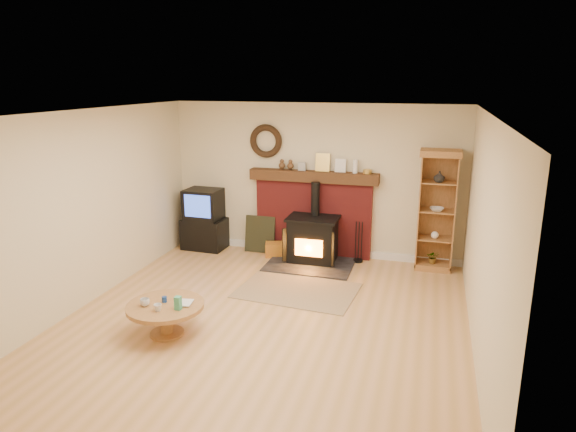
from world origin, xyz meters
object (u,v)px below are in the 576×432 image
(tv_unit, at_px, (204,220))
(curio_cabinet, at_px, (437,210))
(wood_stove, at_px, (312,241))
(coffee_table, at_px, (165,310))

(tv_unit, relative_size, curio_cabinet, 0.56)
(curio_cabinet, bearing_deg, wood_stove, -171.87)
(wood_stove, height_order, curio_cabinet, curio_cabinet)
(wood_stove, height_order, tv_unit, wood_stove)
(tv_unit, bearing_deg, coffee_table, -73.22)
(tv_unit, bearing_deg, wood_stove, -5.36)
(curio_cabinet, distance_m, coffee_table, 4.48)
(tv_unit, xyz_separation_m, coffee_table, (0.94, -3.13, -0.20))
(coffee_table, bearing_deg, wood_stove, 69.46)
(curio_cabinet, bearing_deg, tv_unit, -178.76)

